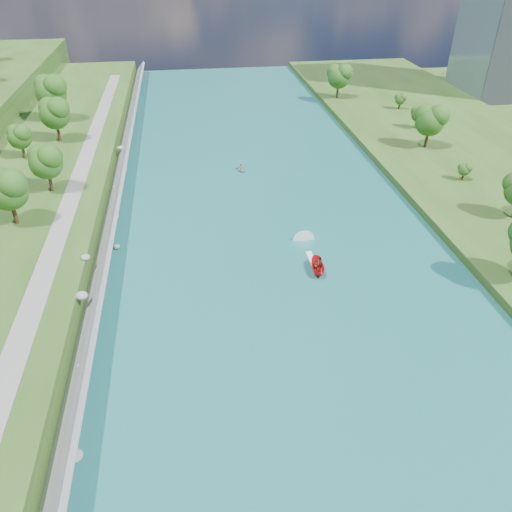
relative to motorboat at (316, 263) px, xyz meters
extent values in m
plane|color=#2D5119|center=(-5.30, -11.45, -0.88)|extent=(260.00, 260.00, 0.00)
cube|color=#1A6365|center=(-5.30, 8.55, -0.83)|extent=(55.00, 240.00, 0.10)
cube|color=slate|center=(-31.15, 8.55, 0.92)|extent=(3.54, 236.00, 4.05)
ellipsoid|color=gray|center=(-30.21, -27.99, -0.32)|extent=(1.26, 1.47, 0.72)
ellipsoid|color=gray|center=(-30.91, -17.71, 1.21)|extent=(1.02, 1.15, 0.61)
ellipsoid|color=gray|center=(-32.19, -6.54, 2.50)|extent=(1.56, 1.36, 1.07)
ellipsoid|color=gray|center=(-32.83, 2.05, 2.79)|extent=(1.31, 1.32, 0.76)
ellipsoid|color=gray|center=(-29.64, 9.46, -0.34)|extent=(1.00, 1.05, 0.71)
ellipsoid|color=gray|center=(-30.61, 19.10, -0.13)|extent=(1.14, 1.37, 0.90)
ellipsoid|color=gray|center=(-31.15, 28.28, 1.12)|extent=(1.01, 0.99, 0.65)
ellipsoid|color=gray|center=(-30.60, 38.39, 0.33)|extent=(1.35, 1.56, 1.02)
ellipsoid|color=gray|center=(-31.71, 47.43, 1.51)|extent=(1.49, 1.24, 0.99)
cube|color=gray|center=(-37.80, 8.55, 2.67)|extent=(3.00, 200.00, 0.10)
ellipsoid|color=#1A5416|center=(-44.81, 13.95, 7.99)|extent=(6.45, 6.45, 10.76)
ellipsoid|color=#1A5416|center=(-41.56, 25.24, 7.63)|extent=(6.02, 6.02, 10.03)
ellipsoid|color=#1A5416|center=(-50.02, 41.84, 6.67)|extent=(4.86, 4.86, 8.10)
ellipsoid|color=#1A5416|center=(-44.68, 50.91, 8.15)|extent=(6.64, 6.64, 11.07)
ellipsoid|color=#1A5416|center=(-47.90, 65.28, 9.00)|extent=(7.66, 7.66, 12.77)
ellipsoid|color=#1A5416|center=(34.83, 22.83, 2.63)|extent=(2.42, 2.42, 4.04)
ellipsoid|color=#1A5416|center=(35.20, 40.43, 6.19)|extent=(6.69, 6.69, 11.14)
ellipsoid|color=#1A5416|center=(38.58, 52.81, 3.77)|extent=(3.79, 3.79, 6.32)
ellipsoid|color=#1A5416|center=(40.19, 68.18, 3.04)|extent=(2.91, 2.91, 4.85)
ellipsoid|color=#1A5416|center=(26.68, 81.01, 6.12)|extent=(6.61, 6.61, 11.01)
imported|color=red|center=(-0.01, -1.19, 0.10)|extent=(2.19, 4.74, 1.77)
imported|color=#66605B|center=(-0.41, -1.59, 0.45)|extent=(0.72, 0.55, 1.76)
imported|color=#66605B|center=(0.49, -0.69, 0.39)|extent=(1.01, 1.01, 1.65)
cube|color=white|center=(-0.01, 1.81, -0.75)|extent=(0.90, 5.00, 0.06)
imported|color=#94989C|center=(-6.64, 36.68, -0.49)|extent=(3.00, 3.42, 0.59)
imported|color=#66605B|center=(-6.64, 36.68, 0.08)|extent=(0.71, 0.60, 1.23)
camera|label=1|loc=(-17.66, -59.16, 41.29)|focal=35.00mm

